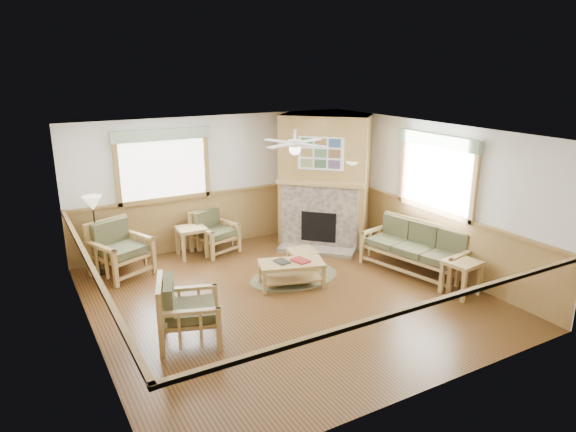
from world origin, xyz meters
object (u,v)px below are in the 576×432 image
armchair_left (189,310)px  footstool (302,261)px  sofa (415,249)px  end_table_sofa (461,278)px  coffee_table (291,274)px  armchair_back_left (121,249)px  floor_lamp_right (352,205)px  floor_lamp_left (96,235)px  end_table_chairs (192,242)px  armchair_back_right (215,232)px

armchair_left → footstool: (2.62, 1.34, -0.25)m
sofa → end_table_sofa: size_ratio=3.26×
coffee_table → footstool: size_ratio=2.32×
armchair_back_left → floor_lamp_right: size_ratio=0.53×
floor_lamp_left → floor_lamp_right: 4.95m
footstool → floor_lamp_left: floor_lamp_left is taller
footstool → end_table_sofa: bearing=-50.1°
coffee_table → floor_lamp_left: size_ratio=0.75×
end_table_chairs → floor_lamp_right: (3.04, -1.13, 0.62)m
armchair_left → end_table_sofa: bearing=-82.0°
sofa → armchair_left: size_ratio=2.11×
sofa → floor_lamp_left: floor_lamp_left is taller
armchair_back_left → coffee_table: bearing=-61.2°
floor_lamp_left → end_table_chairs: bearing=-0.2°
sofa → armchair_back_left: 5.34m
armchair_back_right → floor_lamp_right: 2.84m
floor_lamp_left → armchair_left: bearing=-77.7°
armchair_left → footstool: bearing=-44.7°
armchair_back_left → end_table_chairs: (1.41, 0.25, -0.19)m
sofa → footstool: sofa is taller
coffee_table → end_table_chairs: size_ratio=1.80×
footstool → floor_lamp_left: size_ratio=0.32×
sofa → armchair_left: 4.41m
coffee_table → armchair_left: bearing=-140.0°
coffee_table → floor_lamp_left: floor_lamp_left is taller
armchair_left → footstool: armchair_left is taller
end_table_chairs → floor_lamp_right: 3.31m
armchair_back_left → footstool: size_ratio=2.07×
armchair_back_left → coffee_table: (2.44, -1.94, -0.27)m
armchair_back_right → coffee_table: 2.27m
end_table_chairs → footstool: 2.30m
end_table_sofa → armchair_back_left: bearing=142.6°
armchair_left → coffee_table: bearing=-49.3°
armchair_left → armchair_back_left: bearing=24.6°
end_table_sofa → footstool: (-1.78, 2.13, -0.09)m
end_table_chairs → armchair_back_right: bearing=0.9°
footstool → sofa: bearing=-30.0°
sofa → floor_lamp_left: 5.78m
end_table_sofa → floor_lamp_left: size_ratio=0.40×
end_table_sofa → floor_lamp_right: 2.81m
armchair_left → footstool: size_ratio=1.94×
armchair_left → floor_lamp_right: 4.59m
sofa → floor_lamp_right: (-0.26, 1.62, 0.48)m
armchair_back_right → armchair_left: (-1.59, -3.08, 0.04)m
armchair_back_right → floor_lamp_left: bearing=162.5°
floor_lamp_left → floor_lamp_right: size_ratio=0.79×
armchair_back_left → floor_lamp_right: bearing=-33.9°
armchair_back_left → coffee_table: size_ratio=0.89×
footstool → floor_lamp_left: bearing=152.1°
armchair_back_left → end_table_sofa: 5.94m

